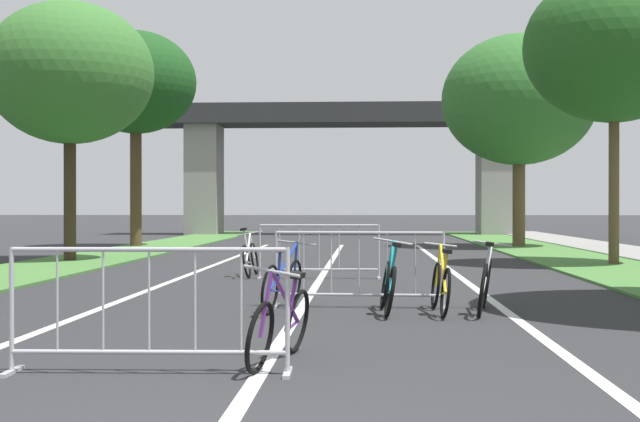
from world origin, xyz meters
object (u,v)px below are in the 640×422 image
Objects in this scene: tree_left_cypress_far at (136,83)px; crowd_barrier_nearest at (149,311)px; tree_right_oak_mid at (519,100)px; crowd_barrier_second at (359,270)px; bicycle_white_2 at (250,258)px; bicycle_purple_5 at (281,324)px; tree_right_pine_near at (614,47)px; tree_left_oak_near at (70,74)px; crowd_barrier_third at (319,252)px; bicycle_teal_0 at (388,285)px; bicycle_blue_1 at (283,283)px; bicycle_yellow_4 at (441,286)px; bicycle_silver_3 at (485,284)px.

tree_left_cypress_far is 24.07m from crowd_barrier_nearest.
tree_right_oak_mid is 3.07× the size of crowd_barrier_second.
bicycle_white_2 is 1.00× the size of bicycle_purple_5.
crowd_barrier_second is (-5.93, -9.00, -4.64)m from tree_right_pine_near.
tree_left_cypress_far is at bearing -178.10° from tree_right_oak_mid.
tree_left_oak_near is 8.03m from bicycle_white_2.
tree_left_cypress_far is 4.43× the size of bicycle_purple_5.
tree_right_pine_near is at bearing 25.34° from bicycle_white_2.
crowd_barrier_third is 5.59m from bicycle_teal_0.
bicycle_blue_1 is (-1.01, -0.39, -0.15)m from crowd_barrier_second.
tree_left_oak_near is 13.31m from tree_right_pine_near.
tree_left_cypress_far is 23.90m from bicycle_purple_5.
crowd_barrier_second is at bearing -123.37° from tree_right_pine_near.
tree_right_oak_mid is at bearing 93.83° from tree_right_pine_near.
bicycle_white_2 is at bearing 112.29° from crowd_barrier_second.
crowd_barrier_nearest is 1.40× the size of bicycle_teal_0.
crowd_barrier_second is (7.81, -17.85, -5.11)m from tree_left_cypress_far.
bicycle_yellow_4 is at bearing -102.68° from tree_right_oak_mid.
tree_right_pine_near reaches higher than crowd_barrier_nearest.
bicycle_blue_1 is (-6.94, -9.39, -4.79)m from tree_right_pine_near.
crowd_barrier_second is (7.35, -9.74, -4.22)m from tree_left_oak_near.
crowd_barrier_second is at bearing -66.26° from bicycle_white_2.
tree_left_oak_near is at bearing 111.14° from crowd_barrier_nearest.
bicycle_blue_1 is at bearing -76.84° from bicycle_white_2.
tree_right_pine_near is at bearing -32.78° from tree_left_cypress_far.
bicycle_white_2 is at bearing -40.24° from tree_left_oak_near.
bicycle_teal_0 is 1.01× the size of bicycle_white_2.
crowd_barrier_second reaches higher than bicycle_purple_5.
tree_left_oak_near is 12.91m from crowd_barrier_second.
tree_left_oak_near is at bearing 141.55° from bicycle_silver_3.
tree_right_pine_near is 12.62m from bicycle_blue_1.
tree_left_oak_near reaches higher than crowd_barrier_third.
tree_right_oak_mid is 4.13× the size of bicycle_silver_3.
crowd_barrier_third is at bearing -61.64° from tree_left_cypress_far.
tree_right_oak_mid is at bearing 73.16° from crowd_barrier_nearest.
bicycle_purple_5 is at bearing -116.62° from bicycle_yellow_4.
crowd_barrier_second is 4.39m from bicycle_purple_5.
tree_left_oak_near is at bearing 133.69° from bicycle_blue_1.
bicycle_silver_3 is (2.45, -5.38, -0.14)m from crowd_barrier_third.
tree_left_cypress_far reaches higher than bicycle_blue_1.
crowd_barrier_nearest is 4.76m from bicycle_teal_0.
tree_left_cypress_far reaches higher than bicycle_white_2.
tree_left_oak_near is 12.72m from bicycle_blue_1.
bicycle_blue_1 is at bearing -159.09° from crowd_barrier_second.
bicycle_purple_5 is at bearing -73.17° from bicycle_blue_1.
tree_right_oak_mid is 3.08× the size of crowd_barrier_nearest.
bicycle_silver_3 is (3.86, -5.90, 0.01)m from bicycle_white_2.
tree_right_oak_mid is 23.85m from bicycle_purple_5.
tree_right_pine_near is 0.96× the size of tree_right_oak_mid.
tree_right_pine_near is at bearing 61.07° from bicycle_yellow_4.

